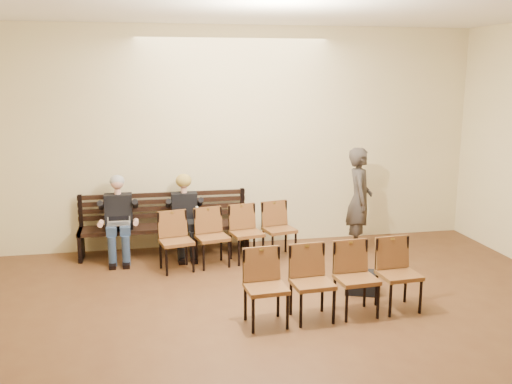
# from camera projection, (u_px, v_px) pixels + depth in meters

# --- Properties ---
(room_walls) EXTENTS (8.02, 10.01, 3.51)m
(room_walls) POSITION_uv_depth(u_px,v_px,m) (311.00, 101.00, 4.91)
(room_walls) COLOR beige
(room_walls) RESTS_ON ground
(bench) EXTENTS (2.60, 0.90, 0.45)m
(bench) POSITION_uv_depth(u_px,v_px,m) (165.00, 240.00, 8.87)
(bench) COLOR black
(bench) RESTS_ON ground
(seated_man) EXTENTS (0.51, 0.70, 1.22)m
(seated_man) POSITION_uv_depth(u_px,v_px,m) (119.00, 220.00, 8.54)
(seated_man) COLOR black
(seated_man) RESTS_ON ground
(seated_woman) EXTENTS (0.49, 0.67, 1.13)m
(seated_woman) POSITION_uv_depth(u_px,v_px,m) (185.00, 219.00, 8.74)
(seated_woman) COLOR black
(seated_woman) RESTS_ON ground
(laptop) EXTENTS (0.35, 0.29, 0.24)m
(laptop) POSITION_uv_depth(u_px,v_px,m) (119.00, 225.00, 8.41)
(laptop) COLOR silver
(laptop) RESTS_ON bench
(water_bottle) EXTENTS (0.08, 0.08, 0.25)m
(water_bottle) POSITION_uv_depth(u_px,v_px,m) (197.00, 222.00, 8.58)
(water_bottle) COLOR silver
(water_bottle) RESTS_ON bench
(bag) EXTENTS (0.46, 0.40, 0.29)m
(bag) POSITION_uv_depth(u_px,v_px,m) (361.00, 282.00, 7.30)
(bag) COLOR black
(bag) RESTS_ON ground
(passerby) EXTENTS (0.64, 0.80, 1.90)m
(passerby) POSITION_uv_depth(u_px,v_px,m) (360.00, 192.00, 8.88)
(passerby) COLOR #352F2B
(passerby) RESTS_ON ground
(chair_row_front) EXTENTS (2.11, 0.86, 0.85)m
(chair_row_front) POSITION_uv_depth(u_px,v_px,m) (230.00, 236.00, 8.38)
(chair_row_front) COLOR brown
(chair_row_front) RESTS_ON ground
(chair_row_back) EXTENTS (2.11, 0.60, 0.86)m
(chair_row_back) POSITION_uv_depth(u_px,v_px,m) (335.00, 282.00, 6.53)
(chair_row_back) COLOR brown
(chair_row_back) RESTS_ON ground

